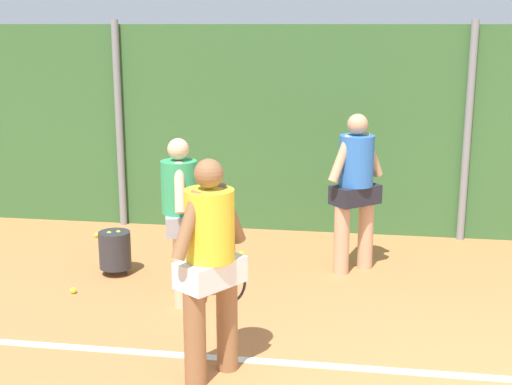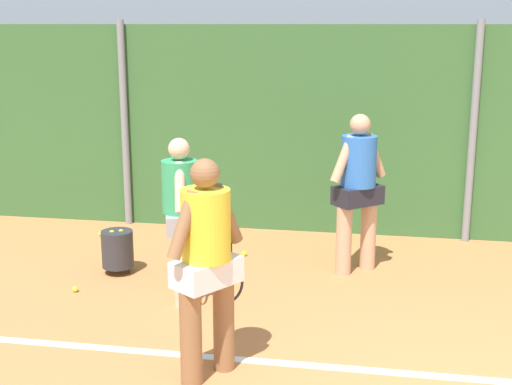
{
  "view_description": "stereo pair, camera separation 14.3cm",
  "coord_description": "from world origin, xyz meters",
  "px_view_note": "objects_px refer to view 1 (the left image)",
  "views": [
    {
      "loc": [
        -1.31,
        -3.74,
        2.78
      ],
      "look_at": [
        -2.32,
        2.68,
        1.2
      ],
      "focal_mm": 48.86,
      "sensor_mm": 36.0,
      "label": 1
    },
    {
      "loc": [
        -1.17,
        -3.72,
        2.78
      ],
      "look_at": [
        -2.32,
        2.68,
        1.2
      ],
      "focal_mm": 48.86,
      "sensor_mm": 36.0,
      "label": 2
    }
  ],
  "objects_px": {
    "player_foreground_near": "(210,258)",
    "player_midcourt": "(180,212)",
    "ball_hopper": "(115,250)",
    "player_backcourt_far": "(356,184)",
    "tennis_ball_2": "(241,254)",
    "tennis_ball_8": "(96,235)",
    "tennis_ball_0": "(73,291)"
  },
  "relations": [
    {
      "from": "player_foreground_near",
      "to": "tennis_ball_2",
      "type": "relative_size",
      "value": 27.21
    },
    {
      "from": "player_midcourt",
      "to": "player_foreground_near",
      "type": "bearing_deg",
      "value": 7.16
    },
    {
      "from": "player_foreground_near",
      "to": "tennis_ball_8",
      "type": "bearing_deg",
      "value": 68.89
    },
    {
      "from": "player_midcourt",
      "to": "tennis_ball_8",
      "type": "distance_m",
      "value": 2.73
    },
    {
      "from": "ball_hopper",
      "to": "tennis_ball_0",
      "type": "distance_m",
      "value": 0.73
    },
    {
      "from": "player_backcourt_far",
      "to": "tennis_ball_8",
      "type": "height_order",
      "value": "player_backcourt_far"
    },
    {
      "from": "ball_hopper",
      "to": "tennis_ball_0",
      "type": "height_order",
      "value": "ball_hopper"
    },
    {
      "from": "player_backcourt_far",
      "to": "tennis_ball_2",
      "type": "distance_m",
      "value": 1.71
    },
    {
      "from": "tennis_ball_0",
      "to": "tennis_ball_8",
      "type": "distance_m",
      "value": 2.0
    },
    {
      "from": "player_midcourt",
      "to": "tennis_ball_8",
      "type": "height_order",
      "value": "player_midcourt"
    },
    {
      "from": "player_midcourt",
      "to": "ball_hopper",
      "type": "xyz_separation_m",
      "value": [
        -0.95,
        0.63,
        -0.66
      ]
    },
    {
      "from": "player_backcourt_far",
      "to": "tennis_ball_0",
      "type": "distance_m",
      "value": 3.29
    },
    {
      "from": "player_foreground_near",
      "to": "player_midcourt",
      "type": "bearing_deg",
      "value": 57.93
    },
    {
      "from": "ball_hopper",
      "to": "tennis_ball_2",
      "type": "height_order",
      "value": "ball_hopper"
    },
    {
      "from": "tennis_ball_8",
      "to": "player_foreground_near",
      "type": "bearing_deg",
      "value": -55.78
    },
    {
      "from": "player_foreground_near",
      "to": "player_midcourt",
      "type": "relative_size",
      "value": 1.06
    },
    {
      "from": "ball_hopper",
      "to": "player_backcourt_far",
      "type": "bearing_deg",
      "value": 11.49
    },
    {
      "from": "ball_hopper",
      "to": "player_midcourt",
      "type": "bearing_deg",
      "value": -33.81
    },
    {
      "from": "player_midcourt",
      "to": "tennis_ball_0",
      "type": "xyz_separation_m",
      "value": [
        -1.19,
        -0.0,
        -0.91
      ]
    },
    {
      "from": "player_backcourt_far",
      "to": "ball_hopper",
      "type": "xyz_separation_m",
      "value": [
        -2.67,
        -0.54,
        -0.73
      ]
    },
    {
      "from": "player_backcourt_far",
      "to": "tennis_ball_0",
      "type": "xyz_separation_m",
      "value": [
        -2.91,
        -1.18,
        -0.99
      ]
    },
    {
      "from": "player_foreground_near",
      "to": "tennis_ball_0",
      "type": "bearing_deg",
      "value": 85.33
    },
    {
      "from": "player_midcourt",
      "to": "tennis_ball_2",
      "type": "xyz_separation_m",
      "value": [
        0.36,
        1.47,
        -0.91
      ]
    },
    {
      "from": "player_backcourt_far",
      "to": "tennis_ball_2",
      "type": "xyz_separation_m",
      "value": [
        -1.36,
        0.29,
        -0.99
      ]
    },
    {
      "from": "player_foreground_near",
      "to": "tennis_ball_8",
      "type": "height_order",
      "value": "player_foreground_near"
    },
    {
      "from": "player_midcourt",
      "to": "tennis_ball_0",
      "type": "bearing_deg",
      "value": -105.86
    },
    {
      "from": "player_foreground_near",
      "to": "player_midcourt",
      "type": "xyz_separation_m",
      "value": [
        -0.65,
        1.51,
        -0.06
      ]
    },
    {
      "from": "player_foreground_near",
      "to": "tennis_ball_0",
      "type": "relative_size",
      "value": 27.21
    },
    {
      "from": "tennis_ball_0",
      "to": "tennis_ball_2",
      "type": "xyz_separation_m",
      "value": [
        1.55,
        1.47,
        0.0
      ]
    },
    {
      "from": "player_foreground_near",
      "to": "tennis_ball_8",
      "type": "xyz_separation_m",
      "value": [
        -2.34,
        3.44,
        -0.97
      ]
    },
    {
      "from": "tennis_ball_2",
      "to": "tennis_ball_8",
      "type": "bearing_deg",
      "value": 167.25
    },
    {
      "from": "player_foreground_near",
      "to": "ball_hopper",
      "type": "distance_m",
      "value": 2.77
    }
  ]
}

